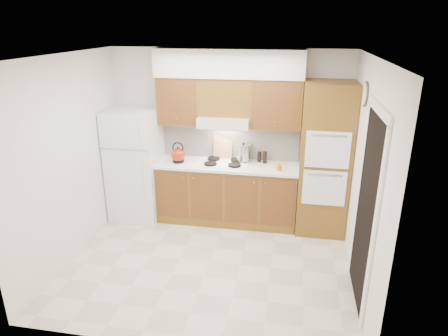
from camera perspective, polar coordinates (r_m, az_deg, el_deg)
name	(u,v)px	position (r m, az deg, el deg)	size (l,w,h in m)	color
floor	(210,262)	(5.36, -2.08, -13.22)	(3.60, 3.60, 0.00)	beige
ceiling	(207,56)	(4.49, -2.51, 15.70)	(3.60, 3.60, 0.00)	white
wall_back	(229,135)	(6.17, 0.68, 4.68)	(3.60, 0.02, 2.60)	white
wall_left	(70,160)	(5.43, -21.18, 1.09)	(0.02, 3.00, 2.60)	white
wall_right	(365,178)	(4.74, 19.50, -1.37)	(0.02, 3.00, 2.60)	white
fridge	(136,165)	(6.35, -12.49, 0.48)	(0.75, 0.72, 1.72)	white
base_cabinets	(227,194)	(6.18, 0.42, -3.69)	(2.11, 0.60, 0.90)	brown
countertop	(227,165)	(5.99, 0.42, 0.39)	(2.13, 0.62, 0.04)	white
backsplash	(230,141)	(6.18, 0.88, 3.92)	(2.11, 0.03, 0.56)	white
oven_cabinet	(324,160)	(5.86, 14.16, 1.16)	(0.70, 0.65, 2.20)	brown
upper_cab_left	(180,100)	(6.05, -6.35, 9.59)	(0.63, 0.33, 0.70)	brown
upper_cab_right	(276,104)	(5.81, 7.49, 9.12)	(0.73, 0.33, 0.70)	brown
range_hood	(225,121)	(5.89, 0.09, 6.70)	(0.75, 0.45, 0.15)	silver
upper_cab_over_hood	(225,97)	(5.88, 0.19, 10.15)	(0.75, 0.33, 0.55)	brown
soffit	(229,63)	(5.79, 0.68, 14.74)	(2.13, 0.36, 0.40)	silver
cooktop	(224,163)	(6.01, -0.02, 0.71)	(0.74, 0.50, 0.01)	white
doorway	(366,212)	(4.52, 19.62, -5.92)	(0.02, 0.90, 2.10)	black
wall_clock	(365,94)	(5.05, 19.55, 9.94)	(0.30, 0.30, 0.02)	#3F3833
kettle	(178,155)	(6.06, -6.56, 1.84)	(0.21, 0.21, 0.21)	#97210B
cutting_board	(223,146)	(6.18, -0.17, 3.17)	(0.29, 0.02, 0.38)	tan
stock_pot	(243,152)	(6.05, 2.76, 2.24)	(0.22, 0.22, 0.23)	#B4B4B8
condiment_a	(249,155)	(6.11, 3.53, 1.93)	(0.06, 0.06, 0.20)	black
condiment_b	(265,157)	(6.03, 5.86, 1.52)	(0.06, 0.06, 0.18)	black
condiment_c	(259,157)	(6.08, 5.07, 1.60)	(0.06, 0.06, 0.16)	black
orange_near	(279,168)	(5.78, 7.82, 0.06)	(0.08, 0.08, 0.08)	orange
orange_far	(278,165)	(5.87, 7.71, 0.41)	(0.08, 0.08, 0.08)	#FF980D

